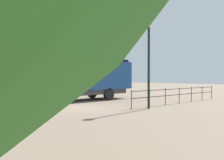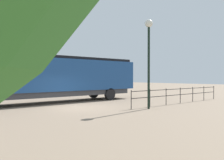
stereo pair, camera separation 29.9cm
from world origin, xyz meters
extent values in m
plane|color=#84705B|center=(0.00, 0.00, 0.00)|extent=(120.00, 120.00, 0.00)
cube|color=navy|center=(-4.05, -0.07, 2.33)|extent=(2.93, 16.29, 2.66)
cube|color=black|center=(-4.05, 6.73, 1.93)|extent=(2.82, 2.68, 1.86)
cube|color=black|center=(-4.05, -0.07, 3.78)|extent=(2.64, 15.64, 0.24)
cube|color=#38383D|center=(-4.05, -0.07, 0.78)|extent=(2.64, 14.99, 0.45)
cylinder|color=black|center=(-5.37, 5.14, 0.55)|extent=(0.30, 1.10, 1.10)
cylinder|color=black|center=(-2.74, 5.14, 0.55)|extent=(0.30, 1.10, 1.10)
cylinder|color=black|center=(3.69, 3.25, 2.81)|extent=(0.16, 0.16, 5.61)
sphere|color=silver|center=(3.69, 3.25, 5.77)|extent=(0.53, 0.53, 0.53)
cube|color=black|center=(3.11, 7.83, 1.18)|extent=(0.04, 11.31, 0.04)
cube|color=black|center=(3.11, 7.83, 0.71)|extent=(0.04, 11.31, 0.04)
cylinder|color=black|center=(3.11, 2.17, 0.64)|extent=(0.05, 0.05, 1.29)
cylinder|color=black|center=(3.11, 4.06, 0.64)|extent=(0.05, 0.05, 1.29)
cylinder|color=black|center=(3.11, 5.94, 0.64)|extent=(0.05, 0.05, 1.29)
cylinder|color=black|center=(3.11, 7.83, 0.64)|extent=(0.05, 0.05, 1.29)
cylinder|color=black|center=(3.11, 9.71, 0.64)|extent=(0.05, 0.05, 1.29)
cylinder|color=black|center=(3.11, 11.60, 0.64)|extent=(0.05, 0.05, 1.29)
cylinder|color=black|center=(3.11, 13.48, 0.64)|extent=(0.05, 0.05, 1.29)
camera|label=1|loc=(14.04, -9.05, 2.15)|focal=37.59mm
camera|label=2|loc=(14.23, -8.82, 2.15)|focal=37.59mm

